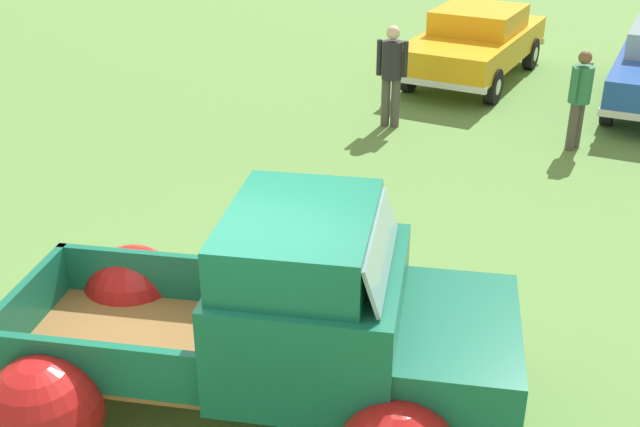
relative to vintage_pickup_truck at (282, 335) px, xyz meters
The scene contains 5 objects.
ground_plane 0.85m from the vintage_pickup_truck, 166.29° to the right, with size 80.00×80.00×0.00m, color #609347.
vintage_pickup_truck is the anchor object (origin of this frame).
show_car_0 10.87m from the vintage_pickup_truck, 95.01° to the left, with size 2.21×4.44×1.43m.
spectator_0 7.55m from the vintage_pickup_truck, 101.96° to the left, with size 0.54×0.39×1.74m.
spectator_2 7.70m from the vintage_pickup_truck, 78.91° to the left, with size 0.44×0.53×1.59m.
Camera 1 is at (2.86, -4.81, 4.56)m, focal length 43.93 mm.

